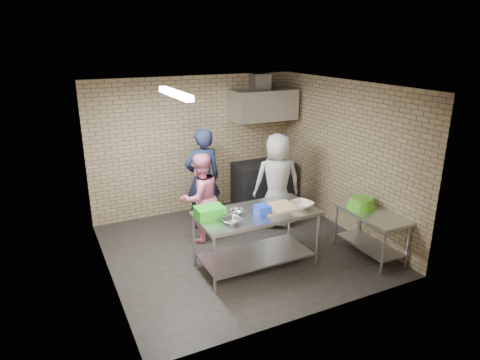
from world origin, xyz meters
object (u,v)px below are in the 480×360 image
blue_tub (263,210)px  woman_white (277,181)px  man_navy (203,179)px  bottle_green (278,106)px  side_counter (370,234)px  stove (263,183)px  bottle_red (261,107)px  woman_pink (200,198)px  green_crate (210,212)px  prep_table (256,239)px  green_basin (361,202)px

blue_tub → woman_white: bearing=51.5°
man_navy → bottle_green: bearing=-159.9°
side_counter → man_navy: size_ratio=0.64×
stove → man_navy: bearing=-161.7°
side_counter → bottle_red: bearing=97.6°
bottle_red → bottle_green: size_ratio=1.20×
stove → woman_pink: woman_pink is taller
blue_tub → man_navy: man_navy is taller
woman_pink → woman_white: size_ratio=0.88×
stove → bottle_green: 1.65m
side_counter → green_crate: green_crate is taller
blue_tub → woman_pink: 1.42m
prep_table → bottle_green: bearing=53.8°
stove → green_basin: (0.43, -2.50, 0.38)m
woman_pink → prep_table: bearing=96.0°
prep_table → green_crate: 0.89m
prep_table → blue_tub: blue_tub is taller
green_crate → blue_tub: green_crate is taller
stove → woman_white: size_ratio=0.68×
side_counter → green_crate: bearing=166.0°
woman_white → woman_pink: bearing=14.8°
side_counter → green_crate: (-2.52, 0.63, 0.61)m
blue_tub → woman_white: (1.01, 1.27, -0.09)m
bottle_red → blue_tub: bearing=-117.9°
stove → woman_white: bearing=-105.9°
side_counter → bottle_red: 3.44m
side_counter → woman_white: size_ratio=0.68×
bottle_green → man_navy: bottle_green is taller
woman_pink → side_counter: bearing=129.1°
side_counter → stove: (-0.45, 2.75, 0.08)m
green_basin → bottle_green: (0.02, 2.74, 1.18)m
man_navy → woman_pink: man_navy is taller
prep_table → man_navy: man_navy is taller
green_basin → bottle_red: bearing=97.9°
stove → man_navy: man_navy is taller
man_navy → side_counter: bearing=131.3°
green_crate → man_navy: 1.69m
bottle_green → woman_pink: size_ratio=0.10×
side_counter → green_basin: bearing=94.6°
green_basin → bottle_green: bearing=89.6°
woman_white → side_counter: bearing=130.8°
stove → bottle_green: bottle_green is taller
stove → woman_pink: 2.09m
green_basin → prep_table: bearing=171.9°
green_basin → bottle_red: bottle_red is taller
prep_table → green_crate: bearing=170.3°
prep_table → blue_tub: size_ratio=9.00×
green_basin → woman_pink: size_ratio=0.30×
green_basin → green_crate: bearing=171.4°
man_navy → prep_table: bearing=95.5°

